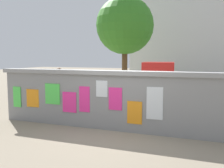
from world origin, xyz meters
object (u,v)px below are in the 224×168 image
Objects in this scene: tree_roadside at (125,26)px; motorcycle at (90,100)px; bicycle_near at (106,92)px; auto_rickshaw_truck at (184,86)px; person_walking at (59,83)px.

motorcycle is at bearing -80.37° from tree_roadside.
tree_roadside reaches higher than bicycle_near.
auto_rickshaw_truck is 1.97× the size of motorcycle.
auto_rickshaw_truck is 2.32× the size of person_walking.
auto_rickshaw_truck is 3.83m from bicycle_near.
motorcycle is 1.88m from person_walking.
auto_rickshaw_truck is at bearing -13.43° from bicycle_near.
tree_roadside is (0.21, 8.10, 3.23)m from person_walking.
bicycle_near is 0.27× the size of tree_roadside.
auto_rickshaw_truck is at bearing 31.05° from motorcycle.
bicycle_near is (-3.69, 0.88, -0.54)m from auto_rickshaw_truck.
bicycle_near is at bearing -80.69° from tree_roadside.
motorcycle is 0.31× the size of tree_roadside.
auto_rickshaw_truck reaches higher than person_walking.
motorcycle is (-3.18, -1.92, -0.44)m from auto_rickshaw_truck.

